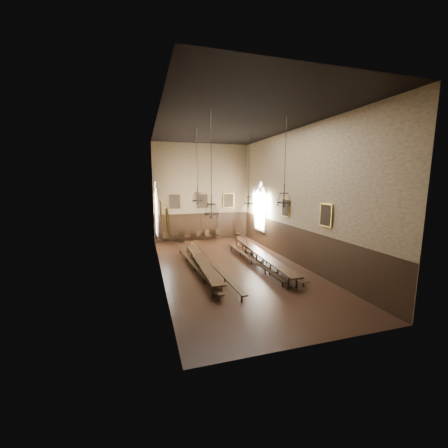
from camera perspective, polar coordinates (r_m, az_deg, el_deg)
name	(u,v)px	position (r m, az deg, el deg)	size (l,w,h in m)	color
floor	(232,267)	(18.23, 1.62, -8.96)	(9.00, 18.00, 0.02)	black
ceiling	(232,124)	(17.67, 1.76, 20.09)	(9.00, 18.00, 0.02)	black
wall_back	(202,192)	(26.07, -4.58, 6.55)	(9.00, 0.02, 9.00)	#8F7958
wall_front	(320,216)	(9.30, 19.41, 1.59)	(9.00, 0.02, 9.00)	#8F7958
wall_left	(159,200)	(16.52, -13.39, 4.90)	(0.02, 18.00, 9.00)	#8F7958
wall_right	(295,197)	(19.27, 14.59, 5.41)	(0.02, 18.00, 9.00)	#8F7958
wainscot_panelling	(232,249)	(17.88, 1.64, -5.12)	(9.00, 18.00, 2.50)	black
table_left	(200,264)	(17.73, -4.94, -8.20)	(0.83, 9.70, 0.76)	black
table_right	(260,258)	(19.03, 7.43, -6.94)	(1.27, 10.45, 0.81)	black
bench_left_outer	(195,267)	(17.42, -6.12, -8.86)	(0.97, 9.87, 0.44)	black
bench_left_inner	(212,265)	(17.61, -2.49, -8.53)	(0.71, 10.70, 0.48)	black
bench_right_inner	(252,261)	(18.79, 5.75, -7.58)	(0.39, 9.10, 0.41)	black
bench_right_outer	(266,260)	(18.98, 8.77, -7.45)	(0.59, 9.36, 0.42)	black
chair_0	(165,239)	(25.67, -12.07, -3.14)	(0.50, 0.50, 0.97)	black
chair_1	(177,239)	(25.68, -9.75, -3.05)	(0.56, 0.56, 0.99)	black
chair_2	(187,238)	(25.87, -7.66, -2.88)	(0.53, 0.53, 1.04)	black
chair_3	(199,238)	(25.99, -5.18, -2.90)	(0.39, 0.39, 0.87)	black
chair_4	(208,237)	(26.16, -3.35, -2.68)	(0.58, 0.58, 1.04)	black
chair_5	(219,236)	(26.47, -1.13, -2.53)	(0.52, 0.52, 1.04)	black
chair_7	(238,235)	(27.02, 2.91, -2.33)	(0.46, 0.46, 0.99)	black
chandelier_back_left	(198,195)	(18.89, -5.52, 5.97)	(0.78, 0.78, 4.87)	black
chandelier_back_right	(248,198)	(20.95, 5.11, 5.31)	(0.79, 0.79, 5.25)	black
chandelier_front_left	(212,206)	(14.19, -2.61, 3.75)	(0.77, 0.77, 5.22)	black
chandelier_front_right	(284,197)	(15.83, 12.35, 5.55)	(0.81, 0.81, 4.76)	black
portrait_back_0	(175,202)	(25.57, -10.22, 4.59)	(1.10, 0.12, 1.40)	gold
portrait_back_1	(202,201)	(25.99, -4.50, 4.77)	(1.10, 0.12, 1.40)	gold
portrait_back_2	(229,201)	(26.66, 0.99, 4.90)	(1.10, 0.12, 1.40)	gold
portrait_left_0	(160,212)	(17.60, -13.06, 2.54)	(0.12, 1.00, 1.30)	gold
portrait_left_1	(167,222)	(13.14, -11.79, 0.44)	(0.12, 1.00, 1.30)	gold
portrait_right_0	(286,208)	(20.13, 12.71, 3.34)	(0.12, 1.00, 1.30)	gold
portrait_right_1	(326,215)	(16.38, 20.41, 1.73)	(0.12, 1.00, 1.30)	gold
window_right	(260,206)	(24.18, 7.57, 3.69)	(0.20, 2.20, 4.60)	white
window_left	(156,209)	(22.10, -13.92, 3.00)	(0.20, 2.20, 4.60)	white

